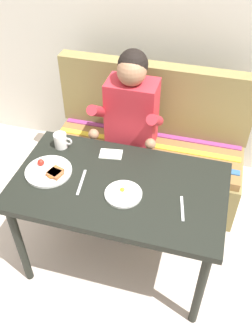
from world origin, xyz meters
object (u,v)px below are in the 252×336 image
at_px(fork, 182,208).
at_px(couch, 147,154).
at_px(napkin, 111,154).
at_px(plate_breakfast, 49,171).
at_px(coffee_mug, 61,140).
at_px(plate_eggs, 123,194).
at_px(table, 119,194).
at_px(person, 129,121).
at_px(knife, 81,182).

bearing_deg(fork, couch, 101.72).
xyz_separation_m(napkin, fork, (0.49, -0.32, -0.00)).
bearing_deg(plate_breakfast, coffee_mug, 96.67).
xyz_separation_m(couch, napkin, (-0.12, -0.53, 0.40)).
bearing_deg(couch, plate_eggs, -86.76).
relative_size(table, plate_eggs, 5.90).
xyz_separation_m(person, plate_eggs, (0.15, -0.66, -0.00)).
xyz_separation_m(person, napkin, (-0.02, -0.36, -0.01)).
bearing_deg(plate_breakfast, fork, -4.93).
height_order(plate_breakfast, fork, plate_breakfast).
distance_m(plate_eggs, napkin, 0.35).
relative_size(couch, plate_eggs, 7.08).
relative_size(fork, knife, 0.85).
xyz_separation_m(person, knife, (-0.11, -0.63, -0.01)).
relative_size(table, plate_breakfast, 4.46).
distance_m(table, person, 0.61).
xyz_separation_m(plate_breakfast, fork, (0.78, -0.07, -0.01)).
bearing_deg(fork, plate_breakfast, 163.30).
xyz_separation_m(table, napkin, (-0.12, 0.23, 0.09)).
xyz_separation_m(plate_breakfast, napkin, (0.29, 0.25, -0.01)).
height_order(coffee_mug, napkin, coffee_mug).
bearing_deg(fork, person, 113.01).
height_order(plate_breakfast, napkin, plate_breakfast).
height_order(table, coffee_mug, coffee_mug).
bearing_deg(plate_breakfast, knife, -6.91).
bearing_deg(napkin, person, 86.92).
xyz_separation_m(fork, knife, (-0.58, 0.04, 0.00)).
height_order(table, fork, fork).
height_order(person, fork, person).
distance_m(couch, coffee_mug, 0.83).
relative_size(plate_eggs, knife, 1.02).
relative_size(couch, fork, 8.47).
height_order(table, person, person).
xyz_separation_m(table, plate_breakfast, (-0.41, -0.02, 0.09)).
relative_size(person, plate_breakfast, 4.51).
distance_m(table, plate_breakfast, 0.42).
bearing_deg(table, person, 99.61).
bearing_deg(person, knife, -99.44).
xyz_separation_m(plate_breakfast, coffee_mug, (-0.03, 0.24, 0.04)).
bearing_deg(napkin, fork, -33.21).
height_order(plate_eggs, napkin, plate_eggs).
bearing_deg(napkin, couch, 77.37).
bearing_deg(person, plate_eggs, -77.48).
bearing_deg(person, napkin, -93.08).
bearing_deg(plate_eggs, plate_breakfast, 173.28).
relative_size(coffee_mug, fork, 0.69).
xyz_separation_m(couch, fork, (0.37, -0.85, 0.40)).
xyz_separation_m(table, couch, (0.00, 0.76, -0.32)).
relative_size(couch, napkin, 10.55).
relative_size(couch, knife, 7.20).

